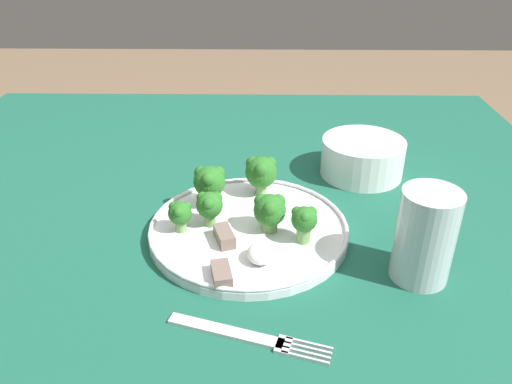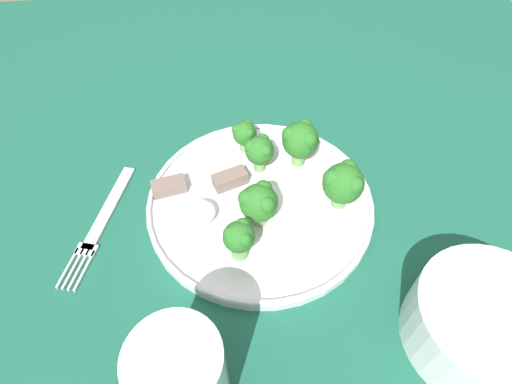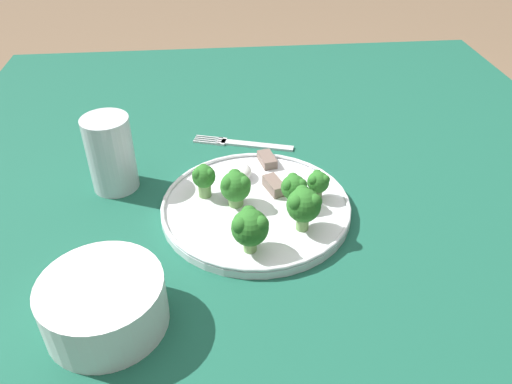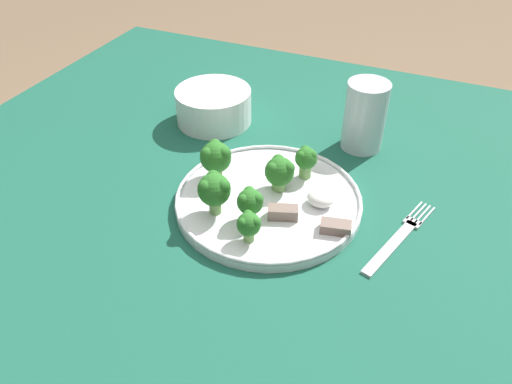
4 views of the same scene
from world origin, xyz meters
name	(u,v)px [view 2 (image 2 of 4)]	position (x,y,z in m)	size (l,w,h in m)	color
ground_plane	(241,358)	(0.00, 0.00, 0.00)	(8.00, 8.00, 0.00)	#7F664C
table	(228,220)	(0.00, 0.00, 0.63)	(1.31, 1.18, 0.70)	#195642
dinner_plate	(259,202)	(-0.04, 0.04, 0.71)	(0.28, 0.28, 0.02)	white
fork	(101,222)	(0.16, 0.04, 0.71)	(0.07, 0.18, 0.00)	silver
cream_bowl	(482,326)	(-0.23, 0.23, 0.73)	(0.14, 0.14, 0.06)	white
drinking_glass	(183,384)	(0.05, 0.25, 0.76)	(0.07, 0.07, 0.12)	silver
broccoli_floret_near_rim_left	(259,150)	(-0.05, -0.02, 0.75)	(0.04, 0.04, 0.05)	#709E56
broccoli_floret_center_left	(258,203)	(-0.04, 0.07, 0.75)	(0.05, 0.05, 0.05)	#709E56
broccoli_floret_back_left	(300,140)	(-0.10, -0.02, 0.76)	(0.05, 0.05, 0.06)	#709E56
broccoli_floret_front_left	(244,133)	(-0.03, -0.06, 0.74)	(0.03, 0.03, 0.05)	#709E56
broccoli_floret_center_back	(342,183)	(-0.14, 0.05, 0.75)	(0.05, 0.05, 0.06)	#709E56
broccoli_floret_mid_cluster	(238,238)	(-0.01, 0.11, 0.75)	(0.04, 0.04, 0.05)	#709E56
meat_slice_front_slice	(168,186)	(0.07, 0.01, 0.72)	(0.05, 0.03, 0.01)	#756056
meat_slice_middle_slice	(229,179)	(-0.01, 0.01, 0.72)	(0.05, 0.03, 0.02)	#756056
sauce_dollop	(198,212)	(0.04, 0.06, 0.73)	(0.04, 0.04, 0.02)	white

